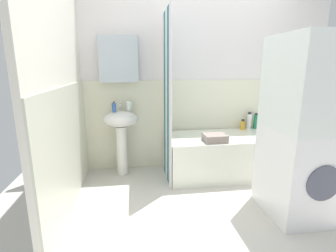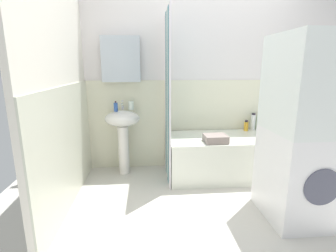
{
  "view_description": "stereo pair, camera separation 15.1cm",
  "coord_description": "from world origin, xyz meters",
  "px_view_note": "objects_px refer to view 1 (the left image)",
  "views": [
    {
      "loc": [
        -0.91,
        -2.11,
        1.38
      ],
      "look_at": [
        -0.52,
        0.67,
        0.71
      ],
      "focal_mm": 26.92,
      "sensor_mm": 36.0,
      "label": 1
    },
    {
      "loc": [
        -0.76,
        -2.13,
        1.38
      ],
      "look_at": [
        -0.52,
        0.67,
        0.71
      ],
      "focal_mm": 26.92,
      "sensor_mm": 36.0,
      "label": 2
    }
  ],
  "objects_px": {
    "soap_dispenser": "(114,107)",
    "towel_folded": "(215,138)",
    "toothbrush_cup": "(129,106)",
    "conditioner_bottle": "(256,121)",
    "bathtub": "(221,155)",
    "lotion_bottle": "(249,121)",
    "body_wash_bottle": "(243,125)",
    "washer_dryer_stack": "(303,130)",
    "sink": "(121,129)"
  },
  "relations": [
    {
      "from": "conditioner_bottle",
      "to": "lotion_bottle",
      "type": "distance_m",
      "value": 0.1
    },
    {
      "from": "lotion_bottle",
      "to": "washer_dryer_stack",
      "type": "xyz_separation_m",
      "value": [
        -0.11,
        -1.27,
        0.19
      ]
    },
    {
      "from": "bathtub",
      "to": "body_wash_bottle",
      "type": "xyz_separation_m",
      "value": [
        0.39,
        0.28,
        0.33
      ]
    },
    {
      "from": "towel_folded",
      "to": "washer_dryer_stack",
      "type": "relative_size",
      "value": 0.16
    },
    {
      "from": "bathtub",
      "to": "lotion_bottle",
      "type": "bearing_deg",
      "value": 31.8
    },
    {
      "from": "soap_dispenser",
      "to": "towel_folded",
      "type": "relative_size",
      "value": 0.5
    },
    {
      "from": "sink",
      "to": "toothbrush_cup",
      "type": "distance_m",
      "value": 0.31
    },
    {
      "from": "washer_dryer_stack",
      "to": "soap_dispenser",
      "type": "bearing_deg",
      "value": 147.89
    },
    {
      "from": "sink",
      "to": "lotion_bottle",
      "type": "xyz_separation_m",
      "value": [
        1.78,
        0.14,
        0.01
      ]
    },
    {
      "from": "towel_folded",
      "to": "toothbrush_cup",
      "type": "bearing_deg",
      "value": 154.74
    },
    {
      "from": "toothbrush_cup",
      "to": "lotion_bottle",
      "type": "height_order",
      "value": "toothbrush_cup"
    },
    {
      "from": "sink",
      "to": "conditioner_bottle",
      "type": "xyz_separation_m",
      "value": [
        1.88,
        0.14,
        0.01
      ]
    },
    {
      "from": "conditioner_bottle",
      "to": "washer_dryer_stack",
      "type": "distance_m",
      "value": 1.3
    },
    {
      "from": "soap_dispenser",
      "to": "toothbrush_cup",
      "type": "distance_m",
      "value": 0.21
    },
    {
      "from": "sink",
      "to": "conditioner_bottle",
      "type": "relative_size",
      "value": 3.77
    },
    {
      "from": "body_wash_bottle",
      "to": "towel_folded",
      "type": "bearing_deg",
      "value": -138.76
    },
    {
      "from": "soap_dispenser",
      "to": "towel_folded",
      "type": "distance_m",
      "value": 1.27
    },
    {
      "from": "soap_dispenser",
      "to": "towel_folded",
      "type": "height_order",
      "value": "soap_dispenser"
    },
    {
      "from": "toothbrush_cup",
      "to": "towel_folded",
      "type": "relative_size",
      "value": 0.42
    },
    {
      "from": "conditioner_bottle",
      "to": "soap_dispenser",
      "type": "bearing_deg",
      "value": -174.82
    },
    {
      "from": "soap_dispenser",
      "to": "lotion_bottle",
      "type": "distance_m",
      "value": 1.88
    },
    {
      "from": "body_wash_bottle",
      "to": "towel_folded",
      "type": "height_order",
      "value": "body_wash_bottle"
    },
    {
      "from": "bathtub",
      "to": "body_wash_bottle",
      "type": "bearing_deg",
      "value": 35.18
    },
    {
      "from": "bathtub",
      "to": "soap_dispenser",
      "type": "bearing_deg",
      "value": 174.29
    },
    {
      "from": "conditioner_bottle",
      "to": "body_wash_bottle",
      "type": "xyz_separation_m",
      "value": [
        -0.21,
        -0.03,
        -0.04
      ]
    },
    {
      "from": "toothbrush_cup",
      "to": "conditioner_bottle",
      "type": "height_order",
      "value": "toothbrush_cup"
    },
    {
      "from": "toothbrush_cup",
      "to": "bathtub",
      "type": "xyz_separation_m",
      "value": [
        1.17,
        -0.25,
        -0.63
      ]
    },
    {
      "from": "toothbrush_cup",
      "to": "conditioner_bottle",
      "type": "bearing_deg",
      "value": 2.05
    },
    {
      "from": "body_wash_bottle",
      "to": "washer_dryer_stack",
      "type": "bearing_deg",
      "value": -89.8
    },
    {
      "from": "toothbrush_cup",
      "to": "lotion_bottle",
      "type": "xyz_separation_m",
      "value": [
        1.67,
        0.06,
        -0.26
      ]
    },
    {
      "from": "bathtub",
      "to": "body_wash_bottle",
      "type": "relative_size",
      "value": 9.55
    },
    {
      "from": "sink",
      "to": "lotion_bottle",
      "type": "relative_size",
      "value": 3.52
    },
    {
      "from": "lotion_bottle",
      "to": "towel_folded",
      "type": "xyz_separation_m",
      "value": [
        -0.68,
        -0.53,
        -0.07
      ]
    },
    {
      "from": "sink",
      "to": "towel_folded",
      "type": "height_order",
      "value": "sink"
    },
    {
      "from": "soap_dispenser",
      "to": "bathtub",
      "type": "height_order",
      "value": "soap_dispenser"
    },
    {
      "from": "soap_dispenser",
      "to": "conditioner_bottle",
      "type": "relative_size",
      "value": 0.59
    },
    {
      "from": "toothbrush_cup",
      "to": "conditioner_bottle",
      "type": "relative_size",
      "value": 0.5
    },
    {
      "from": "bathtub",
      "to": "washer_dryer_stack",
      "type": "bearing_deg",
      "value": -67.55
    },
    {
      "from": "body_wash_bottle",
      "to": "washer_dryer_stack",
      "type": "distance_m",
      "value": 1.26
    },
    {
      "from": "bathtub",
      "to": "conditioner_bottle",
      "type": "xyz_separation_m",
      "value": [
        0.6,
        0.31,
        0.36
      ]
    },
    {
      "from": "lotion_bottle",
      "to": "body_wash_bottle",
      "type": "relative_size",
      "value": 1.62
    },
    {
      "from": "soap_dispenser",
      "to": "toothbrush_cup",
      "type": "xyz_separation_m",
      "value": [
        0.18,
        0.11,
        -0.0
      ]
    },
    {
      "from": "conditioner_bottle",
      "to": "towel_folded",
      "type": "bearing_deg",
      "value": -145.59
    },
    {
      "from": "body_wash_bottle",
      "to": "soap_dispenser",
      "type": "bearing_deg",
      "value": -175.34
    },
    {
      "from": "lotion_bottle",
      "to": "conditioner_bottle",
      "type": "bearing_deg",
      "value": 0.18
    },
    {
      "from": "body_wash_bottle",
      "to": "towel_folded",
      "type": "relative_size",
      "value": 0.56
    },
    {
      "from": "lotion_bottle",
      "to": "washer_dryer_stack",
      "type": "bearing_deg",
      "value": -94.74
    },
    {
      "from": "conditioner_bottle",
      "to": "bathtub",
      "type": "bearing_deg",
      "value": -152.64
    },
    {
      "from": "sink",
      "to": "bathtub",
      "type": "relative_size",
      "value": 0.6
    },
    {
      "from": "soap_dispenser",
      "to": "body_wash_bottle",
      "type": "height_order",
      "value": "soap_dispenser"
    }
  ]
}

